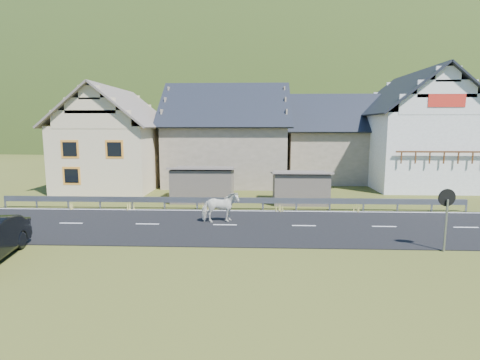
{
  "coord_description": "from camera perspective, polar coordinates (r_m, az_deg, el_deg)",
  "views": [
    {
      "loc": [
        1.52,
        -18.46,
        5.04
      ],
      "look_at": [
        0.64,
        2.93,
        1.93
      ],
      "focal_mm": 28.0,
      "sensor_mm": 36.0,
      "label": 1
    }
  ],
  "objects": [
    {
      "name": "house_stone_b",
      "position": [
        36.25,
        14.35,
        6.73
      ],
      "size": [
        9.8,
        8.8,
        8.1
      ],
      "color": "gray",
      "rests_on": "ground"
    },
    {
      "name": "house_stone_a",
      "position": [
        33.56,
        -1.98,
        7.56
      ],
      "size": [
        10.8,
        9.8,
        8.9
      ],
      "color": "gray",
      "rests_on": "ground"
    },
    {
      "name": "ground",
      "position": [
        19.2,
        -2.3,
        -6.96
      ],
      "size": [
        160.0,
        160.0,
        0.0
      ],
      "primitive_type": "plane",
      "color": "#373D15",
      "rests_on": "ground"
    },
    {
      "name": "guardrail",
      "position": [
        22.64,
        -1.55,
        -3.14
      ],
      "size": [
        28.1,
        0.09,
        0.75
      ],
      "color": "#93969B",
      "rests_on": "ground"
    },
    {
      "name": "conifer_patch",
      "position": [
        140.35,
        -21.63,
        8.07
      ],
      "size": [
        76.0,
        50.0,
        28.0
      ],
      "primitive_type": "ellipsoid",
      "color": "black",
      "rests_on": "ground"
    },
    {
      "name": "road",
      "position": [
        19.19,
        -2.3,
        -6.9
      ],
      "size": [
        60.0,
        7.0,
        0.04
      ],
      "primitive_type": "cube",
      "color": "black",
      "rests_on": "ground"
    },
    {
      "name": "house_cream",
      "position": [
        32.58,
        -18.5,
        6.64
      ],
      "size": [
        7.8,
        9.8,
        8.3
      ],
      "color": "beige",
      "rests_on": "ground"
    },
    {
      "name": "house_white",
      "position": [
        35.15,
        25.12,
        7.52
      ],
      "size": [
        8.8,
        10.8,
        9.7
      ],
      "color": "white",
      "rests_on": "ground"
    },
    {
      "name": "lane_markings",
      "position": [
        19.19,
        -2.3,
        -6.83
      ],
      "size": [
        60.0,
        6.6,
        0.01
      ],
      "primitive_type": "cube",
      "color": "silver",
      "rests_on": "road"
    },
    {
      "name": "horse",
      "position": [
        19.54,
        -3.04,
        -4.16
      ],
      "size": [
        1.27,
        2.04,
        1.6
      ],
      "primitive_type": "imported",
      "rotation": [
        0.0,
        0.0,
        1.8
      ],
      "color": "silver",
      "rests_on": "road"
    },
    {
      "name": "shed_right",
      "position": [
        24.97,
        9.17,
        -1.15
      ],
      "size": [
        3.8,
        2.9,
        2.2
      ],
      "primitive_type": "cube",
      "color": "#716556",
      "rests_on": "ground"
    },
    {
      "name": "traffic_mirror",
      "position": [
        17.07,
        28.94,
        -3.46
      ],
      "size": [
        0.71,
        0.22,
        2.56
      ],
      "rotation": [
        0.0,
        0.0,
        0.12
      ],
      "color": "#93969B",
      "rests_on": "ground"
    },
    {
      "name": "mountain",
      "position": [
        200.07,
        3.32,
        1.05
      ],
      "size": [
        440.0,
        280.0,
        260.0
      ],
      "primitive_type": "ellipsoid",
      "color": "#223B12",
      "rests_on": "ground"
    },
    {
      "name": "shed_left",
      "position": [
        25.52,
        -5.61,
        -0.66
      ],
      "size": [
        4.3,
        3.3,
        2.4
      ],
      "primitive_type": "cube",
      "color": "#716556",
      "rests_on": "ground"
    }
  ]
}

